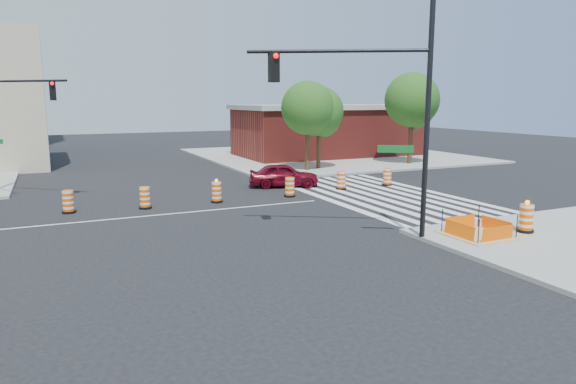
# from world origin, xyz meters

# --- Properties ---
(ground) EXTENTS (120.00, 120.00, 0.00)m
(ground) POSITION_xyz_m (0.00, 0.00, 0.00)
(ground) COLOR black
(ground) RESTS_ON ground
(sidewalk_ne) EXTENTS (22.00, 22.00, 0.15)m
(sidewalk_ne) POSITION_xyz_m (18.00, 18.00, 0.07)
(sidewalk_ne) COLOR gray
(sidewalk_ne) RESTS_ON ground
(crosswalk_east) EXTENTS (6.75, 13.50, 0.01)m
(crosswalk_east) POSITION_xyz_m (10.95, 0.00, 0.01)
(crosswalk_east) COLOR silver
(crosswalk_east) RESTS_ON ground
(lane_centerline) EXTENTS (14.00, 0.12, 0.01)m
(lane_centerline) POSITION_xyz_m (0.00, 0.00, 0.01)
(lane_centerline) COLOR silver
(lane_centerline) RESTS_ON ground
(excavation_pit) EXTENTS (2.20, 2.20, 0.90)m
(excavation_pit) POSITION_xyz_m (9.00, -9.00, 0.22)
(excavation_pit) COLOR tan
(excavation_pit) RESTS_ON ground
(brick_storefront) EXTENTS (16.50, 8.50, 4.60)m
(brick_storefront) POSITION_xyz_m (18.00, 18.00, 2.32)
(brick_storefront) COLOR maroon
(brick_storefront) RESTS_ON ground
(red_coupe) EXTENTS (4.36, 2.82, 1.38)m
(red_coupe) POSITION_xyz_m (7.37, 4.52, 0.69)
(red_coupe) COLOR #5F0816
(red_coupe) RESTS_ON ground
(signal_pole_se) EXTENTS (5.59, 3.32, 8.43)m
(signal_pole_se) POSITION_xyz_m (5.56, -7.34, 5.16)
(signal_pole_se) COLOR black
(signal_pole_se) RESTS_ON ground
(signal_pole_nw) EXTENTS (4.35, 3.78, 7.45)m
(signal_pole_nw) POSITION_xyz_m (-7.01, 7.09, 4.58)
(signal_pole_nw) COLOR black
(signal_pole_nw) RESTS_ON ground
(pit_drum) EXTENTS (0.62, 0.62, 1.21)m
(pit_drum) POSITION_xyz_m (10.99, -9.36, 0.65)
(pit_drum) COLOR black
(pit_drum) RESTS_ON ground
(barricade) EXTENTS (0.76, 0.26, 0.92)m
(barricade) POSITION_xyz_m (11.47, -8.94, 0.65)
(barricade) COLOR #F05B05
(barricade) RESTS_ON ground
(tree_north_c) EXTENTS (3.75, 3.72, 6.33)m
(tree_north_c) POSITION_xyz_m (11.58, 9.67, 4.25)
(tree_north_c) COLOR #382314
(tree_north_c) RESTS_ON ground
(tree_north_d) EXTENTS (3.52, 3.52, 5.99)m
(tree_north_d) POSITION_xyz_m (12.66, 10.06, 4.02)
(tree_north_d) COLOR #382314
(tree_north_d) RESTS_ON ground
(tree_north_e) EXTENTS (4.19, 4.19, 7.12)m
(tree_north_e) POSITION_xyz_m (20.56, 9.70, 4.78)
(tree_north_e) COLOR #382314
(tree_north_e) RESTS_ON ground
(median_drum_2) EXTENTS (0.60, 0.60, 1.02)m
(median_drum_2) POSITION_xyz_m (-4.35, 2.12, 0.48)
(median_drum_2) COLOR black
(median_drum_2) RESTS_ON ground
(median_drum_3) EXTENTS (0.60, 0.60, 1.02)m
(median_drum_3) POSITION_xyz_m (-1.06, 1.65, 0.48)
(median_drum_3) COLOR black
(median_drum_3) RESTS_ON ground
(median_drum_4) EXTENTS (0.60, 0.60, 1.18)m
(median_drum_4) POSITION_xyz_m (2.43, 1.68, 0.49)
(median_drum_4) COLOR black
(median_drum_4) RESTS_ON ground
(median_drum_5) EXTENTS (0.60, 0.60, 1.02)m
(median_drum_5) POSITION_xyz_m (6.36, 1.53, 0.48)
(median_drum_5) COLOR black
(median_drum_5) RESTS_ON ground
(median_drum_6) EXTENTS (0.60, 0.60, 1.02)m
(median_drum_6) POSITION_xyz_m (9.97, 2.33, 0.48)
(median_drum_6) COLOR black
(median_drum_6) RESTS_ON ground
(median_drum_7) EXTENTS (0.60, 0.60, 1.02)m
(median_drum_7) POSITION_xyz_m (13.15, 2.35, 0.48)
(median_drum_7) COLOR black
(median_drum_7) RESTS_ON ground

